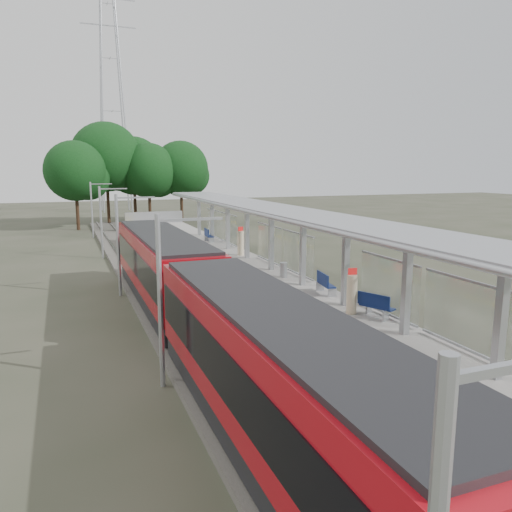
{
  "coord_description": "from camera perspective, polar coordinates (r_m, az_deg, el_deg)",
  "views": [
    {
      "loc": [
        -8.87,
        -7.72,
        6.74
      ],
      "look_at": [
        0.16,
        15.64,
        2.3
      ],
      "focal_mm": 35.0,
      "sensor_mm": 36.0,
      "label": 1
    }
  ],
  "objects": [
    {
      "name": "info_pillar_far",
      "position": [
        33.06,
        -1.77,
        1.5
      ],
      "size": [
        0.43,
        0.43,
        1.9
      ],
      "rotation": [
        0.0,
        0.0,
        0.3
      ],
      "color": "beige",
      "rests_on": "platform"
    },
    {
      "name": "bench_mid",
      "position": [
        23.18,
        7.85,
        -3.04
      ],
      "size": [
        0.66,
        1.51,
        0.99
      ],
      "rotation": [
        0.0,
        0.0,
        -0.16
      ],
      "color": "navy",
      "rests_on": "platform"
    },
    {
      "name": "trackbed",
      "position": [
        28.83,
        -11.87,
        -3.44
      ],
      "size": [
        3.0,
        70.0,
        0.24
      ],
      "primitive_type": "cube",
      "color": "#59544C",
      "rests_on": "ground"
    },
    {
      "name": "platform",
      "position": [
        29.76,
        -3.32,
        -2.06
      ],
      "size": [
        6.0,
        50.0,
        1.0
      ],
      "primitive_type": "cube",
      "color": "gray",
      "rests_on": "ground"
    },
    {
      "name": "pylon",
      "position": [
        82.02,
        -16.23,
        18.27
      ],
      "size": [
        8.0,
        4.0,
        38.0
      ],
      "primitive_type": null,
      "color": "#9EA0A5",
      "rests_on": "ground"
    },
    {
      "name": "bench_near",
      "position": [
        19.93,
        13.5,
        -5.45
      ],
      "size": [
        0.99,
        1.45,
        0.96
      ],
      "rotation": [
        0.0,
        0.0,
        0.43
      ],
      "color": "navy",
      "rests_on": "platform"
    },
    {
      "name": "tactile_strip",
      "position": [
        29.0,
        -8.13,
        -1.44
      ],
      "size": [
        0.6,
        50.0,
        0.02
      ],
      "primitive_type": "cube",
      "color": "gold",
      "rests_on": "platform"
    },
    {
      "name": "end_fence",
      "position": [
        53.65,
        -11.56,
        4.35
      ],
      "size": [
        6.0,
        0.1,
        1.2
      ],
      "primitive_type": "cube",
      "color": "#9EA0A5",
      "rests_on": "platform"
    },
    {
      "name": "litter_bin",
      "position": [
        26.5,
        3.17,
        -1.59
      ],
      "size": [
        0.39,
        0.39,
        0.79
      ],
      "primitive_type": "cylinder",
      "rotation": [
        0.0,
        0.0,
        0.01
      ],
      "color": "#9EA0A5",
      "rests_on": "platform"
    },
    {
      "name": "canopy",
      "position": [
        26.22,
        2.52,
        4.49
      ],
      "size": [
        3.27,
        38.0,
        3.66
      ],
      "color": "#9EA0A5",
      "rests_on": "platform"
    },
    {
      "name": "bench_far",
      "position": [
        39.33,
        -5.51,
        2.42
      ],
      "size": [
        0.55,
        1.54,
        1.04
      ],
      "rotation": [
        0.0,
        0.0,
        -0.06
      ],
      "color": "navy",
      "rests_on": "platform"
    },
    {
      "name": "train",
      "position": [
        18.07,
        -6.44,
        -5.04
      ],
      "size": [
        2.74,
        27.6,
        3.62
      ],
      "color": "black",
      "rests_on": "ground"
    },
    {
      "name": "info_pillar_near",
      "position": [
        20.2,
        10.89,
        -4.28
      ],
      "size": [
        0.42,
        0.42,
        1.85
      ],
      "rotation": [
        0.0,
        0.0,
        -0.12
      ],
      "color": "beige",
      "rests_on": "platform"
    },
    {
      "name": "catenary_masts",
      "position": [
        27.12,
        -15.32,
        1.58
      ],
      "size": [
        2.08,
        48.16,
        5.4
      ],
      "color": "#9EA0A5",
      "rests_on": "ground"
    },
    {
      "name": "ground",
      "position": [
        13.55,
        25.69,
        -20.84
      ],
      "size": [
        200.0,
        200.0,
        0.0
      ],
      "primitive_type": "plane",
      "color": "#474438",
      "rests_on": "ground"
    },
    {
      "name": "tree_cluster",
      "position": [
        61.63,
        -14.44,
        10.03
      ],
      "size": [
        19.03,
        11.92,
        12.04
      ],
      "color": "#382316",
      "rests_on": "ground"
    }
  ]
}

